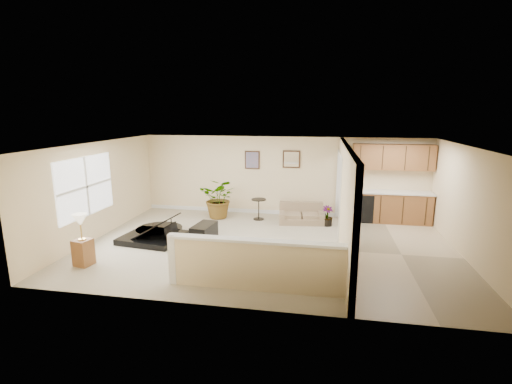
% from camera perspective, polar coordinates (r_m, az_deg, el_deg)
% --- Properties ---
extents(floor, '(9.00, 9.00, 0.00)m').
position_cam_1_polar(floor, '(9.26, 1.81, -8.35)').
color(floor, '#B0A789').
rests_on(floor, ground).
extents(back_wall, '(9.00, 0.04, 2.50)m').
position_cam_1_polar(back_wall, '(11.82, 3.98, 2.45)').
color(back_wall, beige).
rests_on(back_wall, floor).
extents(front_wall, '(9.00, 0.04, 2.50)m').
position_cam_1_polar(front_wall, '(6.06, -2.28, -7.13)').
color(front_wall, beige).
rests_on(front_wall, floor).
extents(left_wall, '(0.04, 6.00, 2.50)m').
position_cam_1_polar(left_wall, '(10.52, -23.18, 0.25)').
color(left_wall, beige).
rests_on(left_wall, floor).
extents(right_wall, '(0.04, 6.00, 2.50)m').
position_cam_1_polar(right_wall, '(9.39, 30.18, -1.78)').
color(right_wall, beige).
rests_on(right_wall, floor).
extents(ceiling, '(9.00, 6.00, 0.04)m').
position_cam_1_polar(ceiling, '(8.70, 1.93, 7.25)').
color(ceiling, white).
rests_on(ceiling, back_wall).
extents(kitchen_vinyl, '(2.70, 6.00, 0.01)m').
position_cam_1_polar(kitchen_vinyl, '(9.37, 21.49, -8.96)').
color(kitchen_vinyl, tan).
rests_on(kitchen_vinyl, floor).
extents(interior_partition, '(0.18, 5.99, 2.50)m').
position_cam_1_polar(interior_partition, '(9.08, 13.42, -1.06)').
color(interior_partition, beige).
rests_on(interior_partition, floor).
extents(pony_half_wall, '(3.42, 0.22, 1.00)m').
position_cam_1_polar(pony_half_wall, '(6.95, -0.35, -10.97)').
color(pony_half_wall, beige).
rests_on(pony_half_wall, floor).
extents(left_window, '(0.05, 2.15, 1.45)m').
position_cam_1_polar(left_window, '(10.07, -24.74, 0.77)').
color(left_window, white).
rests_on(left_window, left_wall).
extents(wall_art_left, '(0.48, 0.04, 0.58)m').
position_cam_1_polar(wall_art_left, '(11.85, -0.59, 4.95)').
color(wall_art_left, '#3A2415').
rests_on(wall_art_left, back_wall).
extents(wall_mirror, '(0.55, 0.04, 0.55)m').
position_cam_1_polar(wall_mirror, '(11.68, 5.47, 5.04)').
color(wall_mirror, '#3A2415').
rests_on(wall_mirror, back_wall).
extents(kitchen_cabinets, '(2.36, 0.65, 2.33)m').
position_cam_1_polar(kitchen_cabinets, '(11.72, 19.50, -0.20)').
color(kitchen_cabinets, brown).
rests_on(kitchen_cabinets, floor).
extents(piano, '(1.84, 1.89, 1.38)m').
position_cam_1_polar(piano, '(9.98, -15.60, -3.78)').
color(piano, black).
rests_on(piano, floor).
extents(piano_bench, '(0.51, 0.86, 0.54)m').
position_cam_1_polar(piano_bench, '(9.32, -7.97, -6.55)').
color(piano_bench, black).
rests_on(piano_bench, floor).
extents(loveseat, '(1.40, 0.90, 0.76)m').
position_cam_1_polar(loveseat, '(11.20, 7.02, -3.22)').
color(loveseat, '#967E5F').
rests_on(loveseat, floor).
extents(accent_table, '(0.45, 0.45, 0.65)m').
position_cam_1_polar(accent_table, '(11.36, 0.42, -2.23)').
color(accent_table, black).
rests_on(accent_table, floor).
extents(palm_plant, '(1.21, 1.07, 1.26)m').
position_cam_1_polar(palm_plant, '(11.55, -5.61, -1.00)').
color(palm_plant, black).
rests_on(palm_plant, floor).
extents(small_plant, '(0.41, 0.41, 0.58)m').
position_cam_1_polar(small_plant, '(11.00, 10.87, -3.84)').
color(small_plant, black).
rests_on(small_plant, floor).
extents(lamp_stand, '(0.39, 0.39, 1.15)m').
position_cam_1_polar(lamp_stand, '(8.85, -25.14, -7.21)').
color(lamp_stand, brown).
rests_on(lamp_stand, floor).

